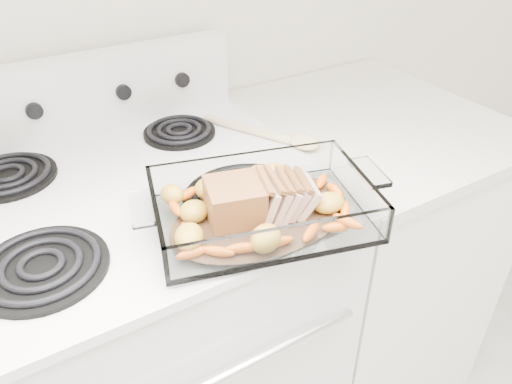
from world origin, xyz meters
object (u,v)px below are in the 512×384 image
counter_right (355,253)px  baking_dish (262,211)px  pork_roast (253,203)px  electric_range (151,340)px

counter_right → baking_dish: 0.74m
baking_dish → pork_roast: bearing=-164.6°
electric_range → baking_dish: (0.17, -0.24, 0.48)m
electric_range → pork_roast: electric_range is taller
baking_dish → pork_roast: 0.03m
electric_range → baking_dish: size_ratio=2.99×
counter_right → electric_range: bearing=179.9°
counter_right → baking_dish: bearing=-154.2°
counter_right → baking_dish: size_ratio=2.50×
baking_dish → pork_roast: size_ratio=1.92×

